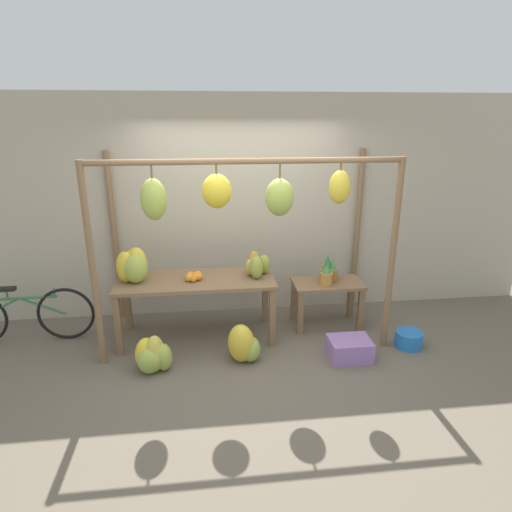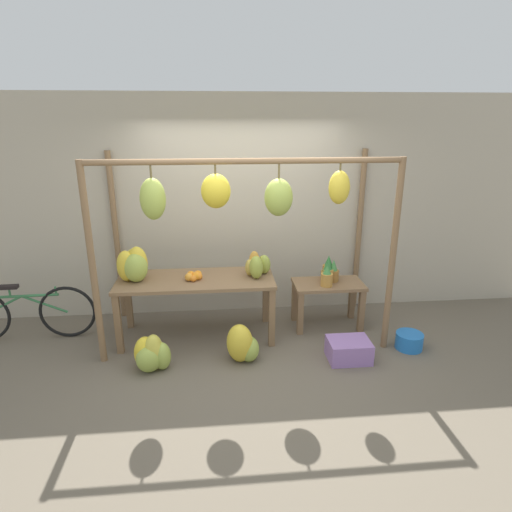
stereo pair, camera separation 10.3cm
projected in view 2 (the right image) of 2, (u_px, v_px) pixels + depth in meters
The scene contains 14 objects.
ground_plane at pixel (249, 364), 4.57m from camera, with size 20.00×20.00×0.00m, color #665B4C.
shop_wall_back at pixel (240, 208), 5.48m from camera, with size 8.00×0.08×2.80m.
stall_awning at pixel (241, 209), 4.43m from camera, with size 3.20×1.28×2.14m.
display_table_main at pixel (196, 286), 4.96m from camera, with size 1.80×0.72×0.74m.
display_table_side at pixel (328, 293), 5.28m from camera, with size 0.85×0.47×0.58m.
banana_pile_on_table at pixel (133, 265), 4.83m from camera, with size 0.39×0.41×0.40m.
orange_pile at pixel (194, 276), 4.88m from camera, with size 0.20×0.20×0.09m.
pineapple_cluster at pixel (329, 273), 5.23m from camera, with size 0.26×0.35×0.32m.
banana_pile_ground_left at pixel (152, 355), 4.42m from camera, with size 0.44×0.39×0.40m.
banana_pile_ground_right at pixel (243, 345), 4.58m from camera, with size 0.42×0.40×0.43m.
fruit_crate_white at pixel (349, 350), 4.63m from camera, with size 0.45×0.34×0.23m.
blue_bucket at pixel (409, 341), 4.86m from camera, with size 0.30×0.30×0.18m.
parked_bicycle at pixel (24, 313), 4.98m from camera, with size 1.60×0.09×0.69m.
papaya_pile at pixel (257, 266), 4.97m from camera, with size 0.33×0.36×0.29m.
Camera 2 is at (-0.31, -3.98, 2.52)m, focal length 30.00 mm.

